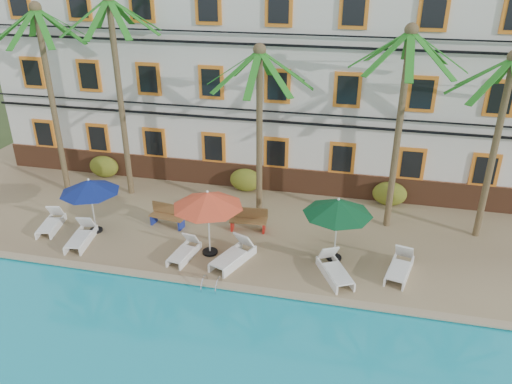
% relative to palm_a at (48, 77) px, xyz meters
% --- Properties ---
extents(ground, '(100.00, 100.00, 0.00)m').
position_rel_palm_a_xyz_m(ground, '(8.18, -4.80, -5.64)').
color(ground, '#384C23').
rests_on(ground, ground).
extents(pool_deck, '(30.00, 12.00, 0.25)m').
position_rel_palm_a_xyz_m(pool_deck, '(8.18, 0.20, -5.51)').
color(pool_deck, tan).
rests_on(pool_deck, ground).
extents(pool_coping, '(30.00, 0.35, 0.06)m').
position_rel_palm_a_xyz_m(pool_coping, '(8.18, -5.70, -5.36)').
color(pool_coping, tan).
rests_on(pool_coping, pool_deck).
extents(hotel_building, '(25.40, 6.44, 10.22)m').
position_rel_palm_a_xyz_m(hotel_building, '(8.18, 5.18, -0.26)').
color(hotel_building, silver).
rests_on(hotel_building, pool_deck).
extents(palm_a, '(4.17, 4.17, 8.46)m').
position_rel_palm_a_xyz_m(palm_a, '(0.00, 0.00, 0.00)').
color(palm_a, brown).
rests_on(palm_a, pool_deck).
extents(palm_b, '(4.17, 4.17, 8.86)m').
position_rel_palm_a_xyz_m(palm_b, '(3.11, 0.36, 0.23)').
color(palm_b, brown).
rests_on(palm_b, pool_deck).
extents(palm_c, '(4.17, 4.17, 7.19)m').
position_rel_palm_a_xyz_m(palm_c, '(9.44, -0.34, -0.73)').
color(palm_c, brown).
rests_on(palm_c, pool_deck).
extents(palm_d, '(4.17, 4.17, 8.04)m').
position_rel_palm_a_xyz_m(palm_d, '(14.81, -0.12, -0.24)').
color(palm_d, brown).
rests_on(palm_d, pool_deck).
extents(palm_e, '(4.17, 4.17, 7.26)m').
position_rel_palm_a_xyz_m(palm_e, '(18.30, -0.15, -0.69)').
color(palm_e, brown).
rests_on(palm_e, pool_deck).
extents(shrub_left, '(1.50, 0.90, 1.10)m').
position_rel_palm_a_xyz_m(shrub_left, '(0.99, 1.80, -4.84)').
color(shrub_left, '#1A5016').
rests_on(shrub_left, pool_deck).
extents(shrub_mid, '(1.50, 0.90, 1.10)m').
position_rel_palm_a_xyz_m(shrub_mid, '(8.31, 1.80, -4.84)').
color(shrub_mid, '#1A5016').
rests_on(shrub_mid, pool_deck).
extents(shrub_right, '(1.50, 0.90, 1.10)m').
position_rel_palm_a_xyz_m(shrub_right, '(14.91, 1.80, -4.84)').
color(shrub_right, '#1A5016').
rests_on(shrub_right, pool_deck).
extents(umbrella_blue, '(2.34, 2.34, 2.34)m').
position_rel_palm_a_xyz_m(umbrella_blue, '(3.31, -3.28, -3.39)').
color(umbrella_blue, black).
rests_on(umbrella_blue, pool_deck).
extents(umbrella_red, '(2.61, 2.61, 2.61)m').
position_rel_palm_a_xyz_m(umbrella_red, '(8.33, -3.81, -3.16)').
color(umbrella_red, black).
rests_on(umbrella_red, pool_deck).
extents(umbrella_green, '(2.50, 2.50, 2.50)m').
position_rel_palm_a_xyz_m(umbrella_green, '(12.91, -3.14, -3.25)').
color(umbrella_green, black).
rests_on(umbrella_green, pool_deck).
extents(lounger_a, '(0.99, 1.85, 0.83)m').
position_rel_palm_a_xyz_m(lounger_a, '(1.45, -3.51, -5.12)').
color(lounger_a, white).
rests_on(lounger_a, pool_deck).
extents(lounger_b, '(0.95, 1.94, 0.88)m').
position_rel_palm_a_xyz_m(lounger_b, '(3.23, -4.20, -5.10)').
color(lounger_b, white).
rests_on(lounger_b, pool_deck).
extents(lounger_c, '(0.83, 1.74, 0.79)m').
position_rel_palm_a_xyz_m(lounger_c, '(7.49, -4.28, -5.13)').
color(lounger_c, white).
rests_on(lounger_c, pool_deck).
extents(lounger_d, '(1.41, 2.13, 0.95)m').
position_rel_palm_a_xyz_m(lounger_d, '(9.36, -4.20, -5.08)').
color(lounger_d, white).
rests_on(lounger_d, pool_deck).
extents(lounger_e, '(1.50, 2.03, 0.91)m').
position_rel_palm_a_xyz_m(lounger_e, '(13.01, -4.29, -5.09)').
color(lounger_e, white).
rests_on(lounger_e, pool_deck).
extents(lounger_f, '(1.09, 2.00, 0.90)m').
position_rel_palm_a_xyz_m(lounger_f, '(15.23, -3.61, -5.10)').
color(lounger_f, white).
rests_on(lounger_f, pool_deck).
extents(bench_left, '(1.55, 0.69, 0.93)m').
position_rel_palm_a_xyz_m(bench_left, '(6.00, -2.15, -4.92)').
color(bench_left, olive).
rests_on(bench_left, pool_deck).
extents(bench_right, '(1.53, 0.60, 0.93)m').
position_rel_palm_a_xyz_m(bench_right, '(9.32, -1.76, -4.92)').
color(bench_right, olive).
rests_on(bench_right, pool_deck).
extents(pool_ladder, '(0.54, 0.74, 0.74)m').
position_rel_palm_a_xyz_m(pool_ladder, '(9.01, -5.80, -5.39)').
color(pool_ladder, silver).
rests_on(pool_ladder, ground).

